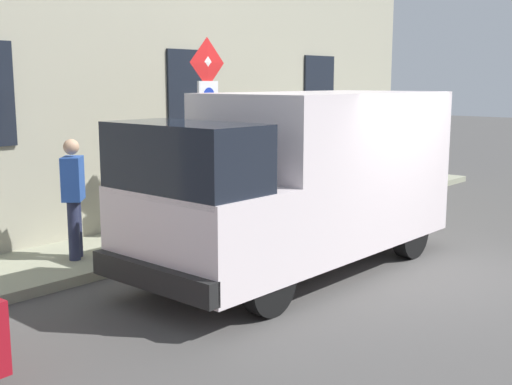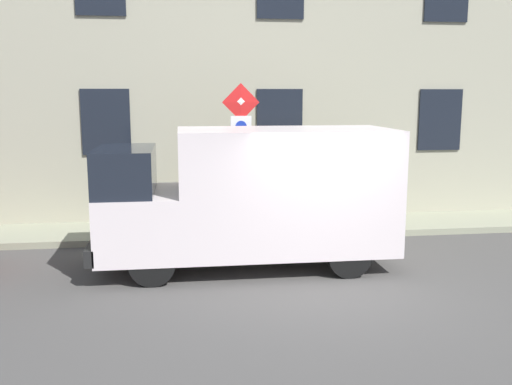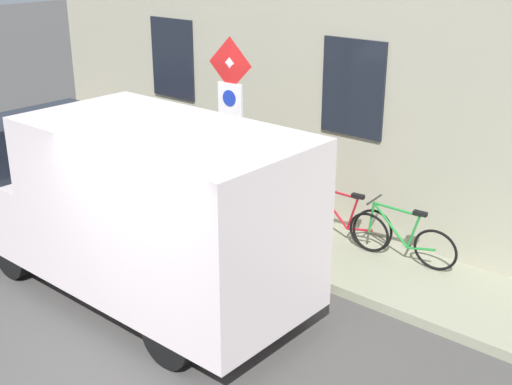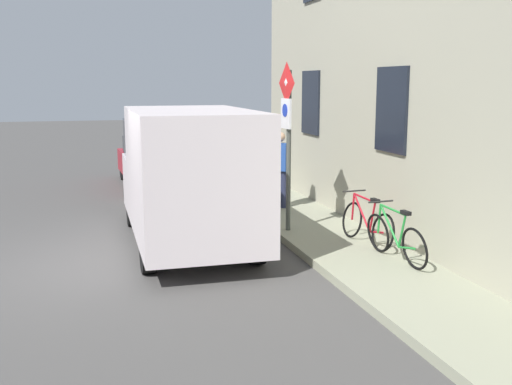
% 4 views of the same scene
% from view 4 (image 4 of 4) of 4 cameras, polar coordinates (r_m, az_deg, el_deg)
% --- Properties ---
extents(ground_plane, '(80.00, 80.00, 0.00)m').
position_cam_4_polar(ground_plane, '(10.24, -12.85, -6.78)').
color(ground_plane, '#484644').
extents(sidewalk_slab, '(1.80, 16.71, 0.14)m').
position_cam_4_polar(sidewalk_slab, '(11.08, 8.03, -4.93)').
color(sidewalk_slab, gray).
rests_on(sidewalk_slab, ground_plane).
extents(building_facade, '(0.75, 14.71, 7.74)m').
position_cam_4_polar(building_facade, '(11.30, 14.53, 14.60)').
color(building_facade, '#A8A58E').
rests_on(building_facade, ground_plane).
extents(sign_post_stacked, '(0.16, 0.56, 3.07)m').
position_cam_4_polar(sign_post_stacked, '(11.51, 2.93, 6.53)').
color(sign_post_stacked, '#474C47').
rests_on(sign_post_stacked, sidewalk_slab).
extents(delivery_van, '(2.01, 5.33, 2.50)m').
position_cam_4_polar(delivery_van, '(11.16, -6.50, 1.85)').
color(delivery_van, silver).
rests_on(delivery_van, ground_plane).
extents(parked_hatchback, '(1.94, 4.08, 1.38)m').
position_cam_4_polar(parked_hatchback, '(17.88, -9.39, 2.99)').
color(parked_hatchback, maroon).
rests_on(parked_hatchback, ground_plane).
extents(bicycle_green, '(0.46, 1.71, 0.89)m').
position_cam_4_polar(bicycle_green, '(10.00, 12.89, -4.15)').
color(bicycle_green, black).
rests_on(bicycle_green, sidewalk_slab).
extents(bicycle_red, '(0.46, 1.72, 0.89)m').
position_cam_4_polar(bicycle_red, '(10.90, 10.30, -2.87)').
color(bicycle_red, black).
rests_on(bicycle_red, sidewalk_slab).
extents(pedestrian, '(0.47, 0.47, 1.72)m').
position_cam_4_polar(pedestrian, '(13.81, 2.28, 2.41)').
color(pedestrian, '#262B47').
rests_on(pedestrian, sidewalk_slab).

